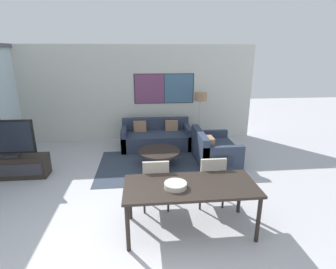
{
  "coord_description": "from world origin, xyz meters",
  "views": [
    {
      "loc": [
        0.32,
        -2.53,
        2.59
      ],
      "look_at": [
        0.84,
        2.63,
        0.95
      ],
      "focal_mm": 28.0,
      "sensor_mm": 36.0,
      "label": 1
    }
  ],
  "objects_px": {
    "sofa_side": "(212,151)",
    "fruit_bowl": "(176,185)",
    "dining_table": "(190,189)",
    "dining_chair_centre": "(211,178)",
    "floor_lamp": "(200,101)",
    "tv_console": "(13,167)",
    "coffee_table": "(159,154)",
    "dining_chair_left": "(156,181)",
    "television": "(8,139)",
    "sofa_main": "(156,138)"
  },
  "relations": [
    {
      "from": "dining_table",
      "to": "sofa_side",
      "type": "bearing_deg",
      "value": 68.1
    },
    {
      "from": "television",
      "to": "dining_chair_left",
      "type": "xyz_separation_m",
      "value": [
        2.98,
        -1.51,
        -0.35
      ]
    },
    {
      "from": "sofa_side",
      "to": "dining_chair_centre",
      "type": "xyz_separation_m",
      "value": [
        -0.55,
        -1.92,
        0.25
      ]
    },
    {
      "from": "television",
      "to": "coffee_table",
      "type": "xyz_separation_m",
      "value": [
        3.17,
        0.28,
        -0.59
      ]
    },
    {
      "from": "sofa_side",
      "to": "fruit_bowl",
      "type": "height_order",
      "value": "fruit_bowl"
    },
    {
      "from": "dining_table",
      "to": "floor_lamp",
      "type": "height_order",
      "value": "floor_lamp"
    },
    {
      "from": "dining_chair_left",
      "to": "tv_console",
      "type": "bearing_deg",
      "value": 153.22
    },
    {
      "from": "dining_chair_left",
      "to": "floor_lamp",
      "type": "height_order",
      "value": "floor_lamp"
    },
    {
      "from": "fruit_bowl",
      "to": "dining_chair_left",
      "type": "bearing_deg",
      "value": 110.49
    },
    {
      "from": "sofa_side",
      "to": "coffee_table",
      "type": "bearing_deg",
      "value": 96.59
    },
    {
      "from": "television",
      "to": "coffee_table",
      "type": "bearing_deg",
      "value": 5.02
    },
    {
      "from": "coffee_table",
      "to": "dining_chair_centre",
      "type": "distance_m",
      "value": 1.94
    },
    {
      "from": "dining_table",
      "to": "coffee_table",
      "type": "bearing_deg",
      "value": 96.88
    },
    {
      "from": "dining_table",
      "to": "dining_chair_left",
      "type": "xyz_separation_m",
      "value": [
        -0.47,
        0.61,
        -0.17
      ]
    },
    {
      "from": "floor_lamp",
      "to": "sofa_side",
      "type": "bearing_deg",
      "value": -87.85
    },
    {
      "from": "dining_chair_left",
      "to": "floor_lamp",
      "type": "bearing_deg",
      "value": 65.85
    },
    {
      "from": "tv_console",
      "to": "sofa_main",
      "type": "distance_m",
      "value": 3.56
    },
    {
      "from": "sofa_side",
      "to": "fruit_bowl",
      "type": "relative_size",
      "value": 4.24
    },
    {
      "from": "sofa_main",
      "to": "dining_chair_left",
      "type": "bearing_deg",
      "value": -93.4
    },
    {
      "from": "tv_console",
      "to": "sofa_side",
      "type": "relative_size",
      "value": 1.05
    },
    {
      "from": "dining_chair_centre",
      "to": "floor_lamp",
      "type": "distance_m",
      "value": 3.34
    },
    {
      "from": "dining_table",
      "to": "dining_chair_centre",
      "type": "bearing_deg",
      "value": 52.78
    },
    {
      "from": "tv_console",
      "to": "dining_chair_left",
      "type": "bearing_deg",
      "value": -26.78
    },
    {
      "from": "television",
      "to": "fruit_bowl",
      "type": "height_order",
      "value": "television"
    },
    {
      "from": "tv_console",
      "to": "floor_lamp",
      "type": "xyz_separation_m",
      "value": [
        4.43,
        1.73,
        1.04
      ]
    },
    {
      "from": "television",
      "to": "dining_chair_left",
      "type": "height_order",
      "value": "television"
    },
    {
      "from": "tv_console",
      "to": "fruit_bowl",
      "type": "relative_size",
      "value": 4.46
    },
    {
      "from": "tv_console",
      "to": "dining_chair_left",
      "type": "relative_size",
      "value": 1.55
    },
    {
      "from": "sofa_side",
      "to": "dining_table",
      "type": "height_order",
      "value": "sofa_side"
    },
    {
      "from": "tv_console",
      "to": "fruit_bowl",
      "type": "xyz_separation_m",
      "value": [
        3.23,
        -2.17,
        0.56
      ]
    },
    {
      "from": "coffee_table",
      "to": "dining_chair_centre",
      "type": "height_order",
      "value": "dining_chair_centre"
    },
    {
      "from": "sofa_main",
      "to": "fruit_bowl",
      "type": "height_order",
      "value": "fruit_bowl"
    },
    {
      "from": "tv_console",
      "to": "floor_lamp",
      "type": "height_order",
      "value": "floor_lamp"
    },
    {
      "from": "television",
      "to": "dining_chair_centre",
      "type": "xyz_separation_m",
      "value": [
        3.93,
        -1.49,
        -0.35
      ]
    },
    {
      "from": "dining_chair_left",
      "to": "floor_lamp",
      "type": "relative_size",
      "value": 0.62
    },
    {
      "from": "coffee_table",
      "to": "dining_table",
      "type": "height_order",
      "value": "dining_table"
    },
    {
      "from": "tv_console",
      "to": "dining_table",
      "type": "relative_size",
      "value": 0.75
    },
    {
      "from": "television",
      "to": "fruit_bowl",
      "type": "relative_size",
      "value": 3.31
    },
    {
      "from": "floor_lamp",
      "to": "dining_chair_left",
      "type": "bearing_deg",
      "value": -114.15
    },
    {
      "from": "television",
      "to": "dining_chair_centre",
      "type": "distance_m",
      "value": 4.22
    },
    {
      "from": "sofa_main",
      "to": "dining_chair_centre",
      "type": "height_order",
      "value": "dining_chair_centre"
    },
    {
      "from": "fruit_bowl",
      "to": "coffee_table",
      "type": "bearing_deg",
      "value": 91.46
    },
    {
      "from": "sofa_side",
      "to": "fruit_bowl",
      "type": "xyz_separation_m",
      "value": [
        -1.25,
        -2.6,
        0.53
      ]
    },
    {
      "from": "television",
      "to": "dining_chair_left",
      "type": "relative_size",
      "value": 1.15
    },
    {
      "from": "tv_console",
      "to": "sofa_side",
      "type": "bearing_deg",
      "value": 5.49
    },
    {
      "from": "television",
      "to": "sofa_main",
      "type": "bearing_deg",
      "value": 26.98
    },
    {
      "from": "dining_chair_left",
      "to": "floor_lamp",
      "type": "xyz_separation_m",
      "value": [
        1.45,
        3.23,
        0.76
      ]
    },
    {
      "from": "sofa_main",
      "to": "dining_table",
      "type": "xyz_separation_m",
      "value": [
        0.29,
        -3.73,
        0.42
      ]
    },
    {
      "from": "fruit_bowl",
      "to": "sofa_side",
      "type": "bearing_deg",
      "value": 64.34
    },
    {
      "from": "tv_console",
      "to": "coffee_table",
      "type": "relative_size",
      "value": 1.46
    }
  ]
}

